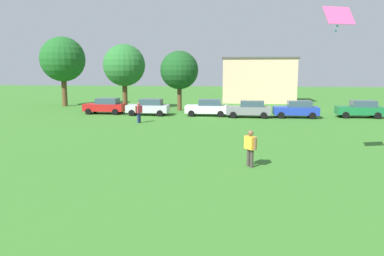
# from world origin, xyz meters

# --- Properties ---
(ground_plane) EXTENTS (160.00, 160.00, 0.00)m
(ground_plane) POSITION_xyz_m (0.00, 30.00, 0.00)
(ground_plane) COLOR #387528
(adult_bystander) EXTENTS (0.60, 0.71, 1.78)m
(adult_bystander) POSITION_xyz_m (2.87, 15.28, 1.06)
(adult_bystander) COLOR #3F3833
(adult_bystander) RESTS_ON ground
(bystander_near_trees) EXTENTS (0.56, 0.79, 1.81)m
(bystander_near_trees) POSITION_xyz_m (-6.54, 29.51, 1.07)
(bystander_near_trees) COLOR navy
(bystander_near_trees) RESTS_ON ground
(kite) EXTENTS (1.49, 1.04, 1.17)m
(kite) POSITION_xyz_m (6.72, 15.92, 7.00)
(kite) COLOR #F24C8C
(parked_car_red_0) EXTENTS (4.30, 2.02, 1.68)m
(parked_car_red_0) POSITION_xyz_m (-11.96, 35.85, 0.86)
(parked_car_red_0) COLOR red
(parked_car_red_0) RESTS_ON ground
(parked_car_silver_1) EXTENTS (4.30, 2.02, 1.68)m
(parked_car_silver_1) POSITION_xyz_m (-7.07, 35.18, 0.86)
(parked_car_silver_1) COLOR silver
(parked_car_silver_1) RESTS_ON ground
(parked_car_white_2) EXTENTS (4.30, 2.02, 1.68)m
(parked_car_white_2) POSITION_xyz_m (-0.98, 35.40, 0.86)
(parked_car_white_2) COLOR white
(parked_car_white_2) RESTS_ON ground
(parked_car_gray_3) EXTENTS (4.30, 2.02, 1.68)m
(parked_car_gray_3) POSITION_xyz_m (3.20, 34.71, 0.86)
(parked_car_gray_3) COLOR slate
(parked_car_gray_3) RESTS_ON ground
(parked_car_blue_4) EXTENTS (4.30, 2.02, 1.68)m
(parked_car_blue_4) POSITION_xyz_m (7.79, 35.05, 0.86)
(parked_car_blue_4) COLOR #1E38AD
(parked_car_blue_4) RESTS_ON ground
(parked_car_green_5) EXTENTS (4.30, 2.02, 1.68)m
(parked_car_green_5) POSITION_xyz_m (14.00, 35.99, 0.86)
(parked_car_green_5) COLOR #196B38
(parked_car_green_5) RESTS_ON ground
(tree_far_left) EXTENTS (5.71, 5.71, 8.89)m
(tree_far_left) POSITION_xyz_m (-20.40, 43.72, 6.00)
(tree_far_left) COLOR brown
(tree_far_left) RESTS_ON ground
(tree_center) EXTENTS (4.93, 4.93, 7.68)m
(tree_center) POSITION_xyz_m (-11.37, 40.87, 5.19)
(tree_center) COLOR brown
(tree_center) RESTS_ON ground
(tree_far_right) EXTENTS (4.39, 4.39, 6.84)m
(tree_far_right) POSITION_xyz_m (-4.70, 40.41, 4.61)
(tree_far_right) COLOR brown
(tree_far_right) RESTS_ON ground
(house_left) EXTENTS (10.62, 6.46, 6.46)m
(house_left) POSITION_xyz_m (4.90, 53.54, 3.24)
(house_left) COLOR beige
(house_left) RESTS_ON ground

